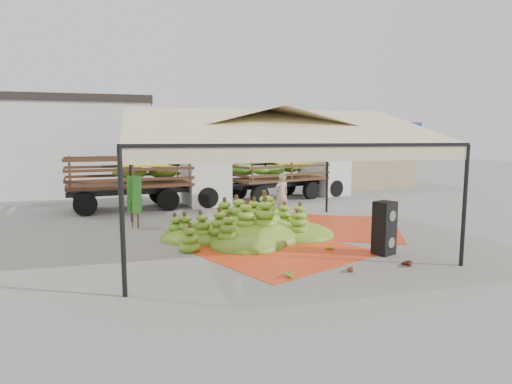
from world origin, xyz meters
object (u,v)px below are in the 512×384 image
object	(u,v)px
banana_heap	(252,218)
vendor	(282,194)
truck_left	(156,175)
speaker_stack	(384,228)
truck_right	(295,171)

from	to	relation	value
banana_heap	vendor	bearing A→B (deg)	58.57
banana_heap	vendor	world-z (taller)	vendor
banana_heap	truck_left	bearing A→B (deg)	111.43
speaker_stack	truck_left	xyz separation A→B (m)	(-5.66, 9.77, 0.77)
truck_left	truck_right	size ratio (longest dim) A/B	1.03
truck_left	truck_right	xyz separation A→B (m)	(7.25, 1.52, -0.07)
vendor	truck_right	world-z (taller)	truck_right
vendor	truck_left	size ratio (longest dim) A/B	0.24
vendor	truck_right	xyz separation A→B (m)	(2.39, 4.90, 0.56)
banana_heap	truck_left	xyz separation A→B (m)	(-2.71, 6.90, 0.88)
speaker_stack	banana_heap	bearing A→B (deg)	111.70
speaker_stack	truck_left	size ratio (longest dim) A/B	0.20
vendor	truck_right	size ratio (longest dim) A/B	0.24
vendor	truck_right	distance (m)	5.48
speaker_stack	vendor	bearing A→B (deg)	73.00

